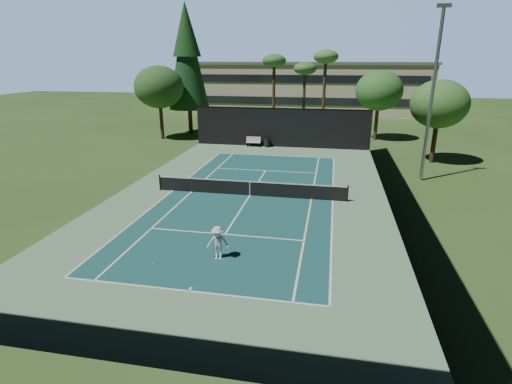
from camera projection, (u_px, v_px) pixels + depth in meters
The scene contains 22 objects.
ground at pixel (250, 196), 26.81m from camera, with size 160.00×160.00×0.00m, color #2C4E1D.
apron_slab at pixel (250, 196), 26.81m from camera, with size 18.00×32.00×0.01m, color #618A61.
court_surface at pixel (250, 195), 26.80m from camera, with size 10.97×23.77×0.01m, color #184E4A.
court_lines at pixel (250, 195), 26.80m from camera, with size 11.07×23.87×0.01m.
tennis_net at pixel (250, 188), 26.63m from camera, with size 12.90×0.10×1.10m.
fence at pixel (250, 166), 26.23m from camera, with size 18.04×32.05×4.03m.
player at pixel (218, 243), 18.08m from camera, with size 1.04×0.60×1.60m, color silver.
tennis_ball_a at pixel (153, 264), 17.81m from camera, with size 0.06×0.06×0.06m, color #E8F337.
tennis_ball_b at pixel (194, 186), 28.66m from camera, with size 0.06×0.06×0.06m, color #B2CA2D.
tennis_ball_c at pixel (283, 187), 28.42m from camera, with size 0.07×0.07×0.07m, color #B1D12F.
tennis_ball_d at pixel (181, 176), 31.13m from camera, with size 0.07×0.07×0.07m, color #C5DB31.
park_bench at pixel (253, 141), 41.75m from camera, with size 1.50×0.45×1.02m.
trash_bin at pixel (267, 143), 41.48m from camera, with size 0.56×0.56×0.95m.
pine_tree at pixel (187, 52), 46.43m from camera, with size 4.80×4.80×15.00m.
palm_a at pixel (274, 64), 46.94m from camera, with size 2.80×2.80×9.32m.
palm_b at pixel (305, 71), 48.44m from camera, with size 2.80×2.80×8.42m.
palm_c at pixel (326, 60), 44.80m from camera, with size 2.80×2.80×9.77m.
decid_tree_a at pixel (379, 91), 43.81m from camera, with size 5.12×5.12×7.62m.
decid_tree_b at pixel (439, 104), 33.88m from camera, with size 4.80×4.80×7.14m.
decid_tree_c at pixel (159, 87), 44.26m from camera, with size 5.44×5.44×8.09m.
campus_building at pixel (304, 87), 68.32m from camera, with size 40.50×12.50×8.30m.
light_pole at pixel (432, 93), 28.21m from camera, with size 0.90×0.25×12.22m.
Camera 1 is at (5.18, -24.82, 8.70)m, focal length 28.00 mm.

